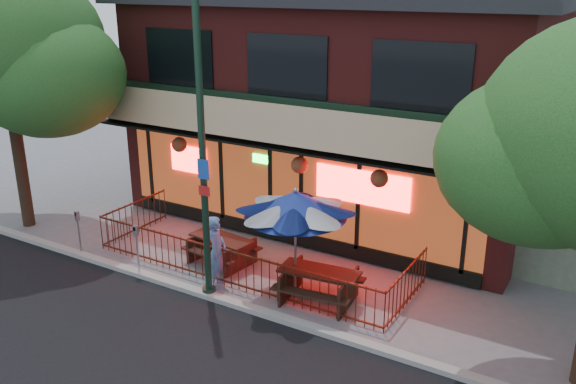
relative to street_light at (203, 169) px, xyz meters
The scene contains 12 objects.
ground 3.17m from the street_light, 90.34° to the left, with size 80.00×80.00×0.00m, color gray.
curb 3.09m from the street_light, 91.40° to the right, with size 80.00×0.25×0.12m, color #999993.
restaurant_building 7.58m from the street_light, 90.02° to the left, with size 12.96×9.49×8.05m.
patio_fence 2.68m from the street_light, 90.15° to the left, with size 8.44×2.62×1.00m.
street_light is the anchor object (origin of this frame).
street_tree_left 7.91m from the street_light, behind, with size 5.60×5.60×8.05m.
picnic_table_left 3.21m from the street_light, 116.72° to the left, with size 1.87×1.51×0.74m.
picnic_table_right 3.71m from the street_light, 24.97° to the left, with size 2.01×1.63×0.79m.
patio_umbrella 2.22m from the street_light, 32.55° to the left, with size 2.35×2.35×2.69m.
pedestrian 2.30m from the street_light, 102.80° to the left, with size 0.67×0.44×1.82m, color #587BB1.
parking_meter_near 3.19m from the street_light, behind, with size 0.14×0.12×1.32m.
parking_meter_far 4.95m from the street_light, behind, with size 0.13×0.12×1.28m.
Camera 1 is at (8.23, -10.51, 7.10)m, focal length 38.00 mm.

